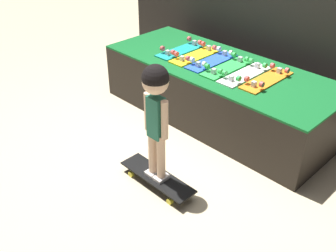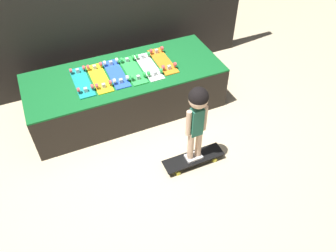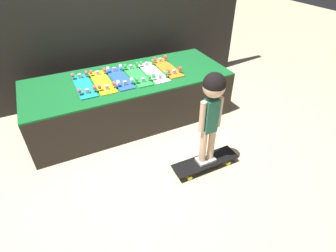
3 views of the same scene
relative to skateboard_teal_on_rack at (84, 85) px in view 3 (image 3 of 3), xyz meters
The scene contains 11 objects.
ground_plane 1.04m from the skateboard_teal_on_rack, 50.05° to the right, with size 16.00×16.00×0.00m, color beige.
back_wall 1.17m from the skateboard_teal_on_rack, 56.92° to the left, with size 4.32×0.10×2.49m.
display_rack 0.63m from the skateboard_teal_on_rack, ahead, with size 2.50×0.99×0.60m.
skateboard_teal_on_rack is the anchor object (origin of this frame).
skateboard_yellow_on_rack 0.22m from the skateboard_teal_on_rack, ahead, with size 0.19×0.64×0.09m.
skateboard_blue_on_rack 0.43m from the skateboard_teal_on_rack, ahead, with size 0.19×0.64×0.09m.
skateboard_green_on_rack 0.65m from the skateboard_teal_on_rack, ahead, with size 0.19×0.64×0.09m.
skateboard_white_on_rack 0.86m from the skateboard_teal_on_rack, ahead, with size 0.19×0.64×0.09m.
skateboard_orange_on_rack 1.08m from the skateboard_teal_on_rack, ahead, with size 0.19×0.64×0.09m.
skateboard_on_floor 1.63m from the skateboard_teal_on_rack, 53.34° to the right, with size 0.72×0.20×0.09m.
child 1.55m from the skateboard_teal_on_rack, 53.34° to the right, with size 0.24×0.20×1.00m.
Camera 3 is at (-0.86, -2.22, 2.03)m, focal length 28.00 mm.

